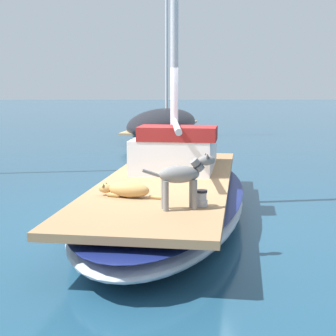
{
  "coord_description": "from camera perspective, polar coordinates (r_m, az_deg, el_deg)",
  "views": [
    {
      "loc": [
        -0.12,
        -8.47,
        2.24
      ],
      "look_at": [
        0.0,
        -1.0,
        1.01
      ],
      "focal_mm": 55.56,
      "sensor_mm": 36.0,
      "label": 1
    }
  ],
  "objects": [
    {
      "name": "mast_main",
      "position": [
        9.3,
        0.74,
        17.75
      ],
      "size": [
        0.14,
        2.27,
        6.57
      ],
      "color": "silver",
      "rests_on": "sailboat_main"
    },
    {
      "name": "sailboat_main",
      "position": [
        8.68,
        -0.11,
        -3.32
      ],
      "size": [
        3.63,
        7.54,
        0.66
      ],
      "color": "#B2B7C1",
      "rests_on": "ground"
    },
    {
      "name": "coiled_rope",
      "position": [
        7.76,
        -5.3,
        -2.27
      ],
      "size": [
        0.32,
        0.32,
        0.04
      ],
      "primitive_type": "torus",
      "color": "beige",
      "rests_on": "sailboat_main"
    },
    {
      "name": "deck_winch",
      "position": [
        6.74,
        3.7,
        -3.37
      ],
      "size": [
        0.16,
        0.16,
        0.21
      ],
      "color": "#B7B7BC",
      "rests_on": "sailboat_main"
    },
    {
      "name": "dog_grey",
      "position": [
        6.51,
        1.63,
        -0.9
      ],
      "size": [
        0.94,
        0.31,
        0.7
      ],
      "color": "gray",
      "rests_on": "sailboat_main"
    },
    {
      "name": "moored_boat_far_astern",
      "position": [
        21.2,
        -0.51,
        4.95
      ],
      "size": [
        3.82,
        7.72,
        6.59
      ],
      "color": "black",
      "rests_on": "ground"
    },
    {
      "name": "cabin_house",
      "position": [
        9.65,
        0.93,
        2.01
      ],
      "size": [
        1.73,
        2.42,
        0.84
      ],
      "color": "silver",
      "rests_on": "sailboat_main"
    },
    {
      "name": "ground_plane",
      "position": [
        8.76,
        -0.1,
        -5.46
      ],
      "size": [
        120.0,
        120.0,
        0.0
      ],
      "primitive_type": "plane",
      "color": "navy"
    },
    {
      "name": "dog_tan",
      "position": [
        7.26,
        -4.56,
        -2.38
      ],
      "size": [
        0.92,
        0.45,
        0.22
      ],
      "color": "tan",
      "rests_on": "sailboat_main"
    }
  ]
}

